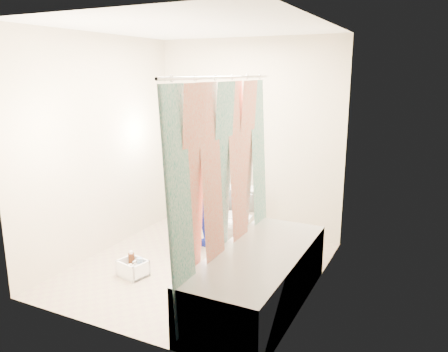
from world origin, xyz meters
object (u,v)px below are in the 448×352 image
at_px(toilet, 236,219).
at_px(cleaning_caddy, 134,269).
at_px(bathtub, 258,277).
at_px(plumber, 193,178).

distance_m(toilet, cleaning_caddy, 1.33).
distance_m(bathtub, cleaning_caddy, 1.34).
bearing_deg(bathtub, plumber, 143.81).
height_order(bathtub, toilet, toilet).
height_order(bathtub, plumber, plumber).
xyz_separation_m(plumber, cleaning_caddy, (-0.22, -0.83, -0.78)).
bearing_deg(toilet, bathtub, -67.23).
xyz_separation_m(bathtub, toilet, (-0.74, 1.15, 0.06)).
bearing_deg(toilet, plumber, -147.48).
height_order(toilet, cleaning_caddy, toilet).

